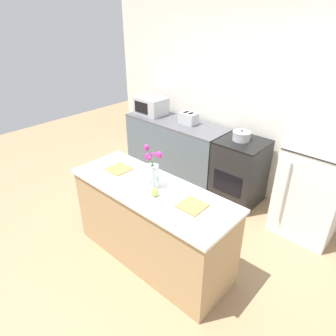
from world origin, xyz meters
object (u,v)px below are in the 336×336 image
(plate_setting_left, at_px, (119,170))
(toaster, at_px, (188,118))
(plate_setting_right, at_px, (192,206))
(cooking_pot, at_px, (241,136))
(microwave, at_px, (151,106))
(stove_range, at_px, (239,172))
(pear_figurine, at_px, (155,192))
(refrigerator, at_px, (318,165))
(flower_vase, at_px, (153,173))

(plate_setting_left, bearing_deg, toaster, 102.22)
(plate_setting_right, xyz_separation_m, cooking_pot, (-0.44, 1.60, 0.06))
(plate_setting_left, xyz_separation_m, microwave, (-1.10, 1.58, 0.14))
(stove_range, relative_size, plate_setting_right, 2.91)
(pear_figurine, distance_m, microwave, 2.41)
(plate_setting_left, distance_m, microwave, 1.93)
(plate_setting_right, bearing_deg, refrigerator, 70.85)
(stove_range, xyz_separation_m, flower_vase, (-0.09, -1.57, 0.61))
(flower_vase, xyz_separation_m, microwave, (-1.61, 1.57, -0.01))
(refrigerator, distance_m, plate_setting_right, 1.68)
(refrigerator, bearing_deg, cooking_pot, 179.23)
(stove_range, bearing_deg, plate_setting_left, -110.78)
(plate_setting_left, height_order, microwave, microwave)
(refrigerator, xyz_separation_m, plate_setting_left, (-1.55, -1.58, 0.02))
(flower_vase, bearing_deg, plate_setting_right, -0.81)
(refrigerator, distance_m, pear_figurine, 1.91)
(refrigerator, distance_m, flower_vase, 1.90)
(cooking_pot, height_order, microwave, microwave)
(toaster, bearing_deg, cooking_pot, -1.26)
(stove_range, bearing_deg, refrigerator, 0.04)
(microwave, bearing_deg, stove_range, 0.02)
(pear_figurine, bearing_deg, microwave, 135.97)
(plate_setting_right, bearing_deg, flower_vase, 179.19)
(stove_range, relative_size, refrigerator, 0.51)
(refrigerator, xyz_separation_m, plate_setting_right, (-0.55, -1.58, 0.02))
(pear_figurine, bearing_deg, stove_range, 91.12)
(stove_range, bearing_deg, cooking_pot, 162.05)
(refrigerator, xyz_separation_m, microwave, (-2.65, -0.00, 0.15))
(stove_range, height_order, pear_figurine, pear_figurine)
(refrigerator, height_order, plate_setting_right, refrigerator)
(toaster, height_order, cooking_pot, toaster)
(refrigerator, height_order, pear_figurine, refrigerator)
(flower_vase, relative_size, plate_setting_right, 1.37)
(flower_vase, bearing_deg, cooking_pot, 88.17)
(pear_figurine, height_order, cooking_pot, cooking_pot)
(flower_vase, distance_m, toaster, 1.82)
(stove_range, relative_size, flower_vase, 2.12)
(flower_vase, bearing_deg, stove_range, 86.58)
(stove_range, height_order, flower_vase, flower_vase)
(refrigerator, bearing_deg, pear_figurine, -118.70)
(refrigerator, bearing_deg, plate_setting_left, -134.41)
(stove_range, distance_m, plate_setting_left, 1.75)
(plate_setting_right, relative_size, cooking_pot, 1.34)
(pear_figurine, relative_size, plate_setting_left, 0.36)
(cooking_pot, bearing_deg, pear_figurine, -87.42)
(plate_setting_left, xyz_separation_m, plate_setting_right, (1.00, 0.00, 0.00))
(toaster, bearing_deg, pear_figurine, -60.10)
(refrigerator, relative_size, pear_figurine, 15.84)
(cooking_pot, bearing_deg, plate_setting_left, -109.24)
(plate_setting_left, distance_m, plate_setting_right, 1.00)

